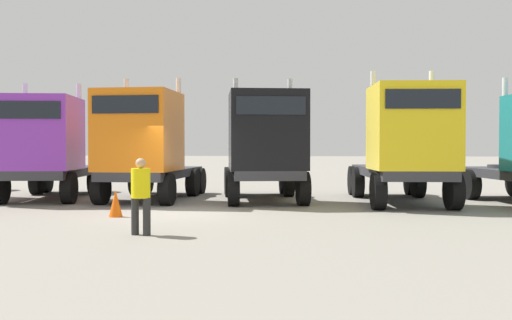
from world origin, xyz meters
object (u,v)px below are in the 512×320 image
(semi_truck_yellow, at_px, (406,144))
(visitor_in_hivis, at_px, (141,191))
(semi_truck_black, at_px, (265,145))
(traffic_cone_near, at_px, (116,203))
(semi_truck_orange, at_px, (144,144))
(semi_truck_purple, at_px, (45,147))

(semi_truck_yellow, xyz_separation_m, visitor_in_hivis, (-6.31, -6.83, -1.01))
(semi_truck_black, height_order, traffic_cone_near, semi_truck_black)
(semi_truck_black, bearing_deg, semi_truck_orange, -98.34)
(semi_truck_black, xyz_separation_m, semi_truck_yellow, (4.53, -0.35, 0.03))
(semi_truck_black, distance_m, traffic_cone_near, 5.75)
(semi_truck_purple, bearing_deg, traffic_cone_near, 34.71)
(semi_truck_purple, relative_size, semi_truck_black, 1.05)
(traffic_cone_near, bearing_deg, semi_truck_black, 50.98)
(semi_truck_purple, relative_size, traffic_cone_near, 8.85)
(semi_truck_purple, height_order, semi_truck_yellow, semi_truck_yellow)
(semi_truck_orange, height_order, traffic_cone_near, semi_truck_orange)
(visitor_in_hivis, relative_size, traffic_cone_near, 2.25)
(semi_truck_purple, bearing_deg, semi_truck_orange, 79.37)
(semi_truck_purple, height_order, semi_truck_black, semi_truck_black)
(semi_truck_orange, distance_m, visitor_in_hivis, 7.34)
(semi_truck_orange, xyz_separation_m, visitor_in_hivis, (2.31, -6.89, -1.01))
(semi_truck_yellow, bearing_deg, semi_truck_orange, -96.14)
(semi_truck_yellow, bearing_deg, visitor_in_hivis, -48.45)
(semi_truck_orange, xyz_separation_m, semi_truck_yellow, (8.61, -0.07, 0.00))
(semi_truck_black, bearing_deg, visitor_in_hivis, -26.28)
(semi_truck_yellow, xyz_separation_m, traffic_cone_near, (-8.02, -3.95, -1.59))
(semi_truck_purple, distance_m, semi_truck_yellow, 12.15)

